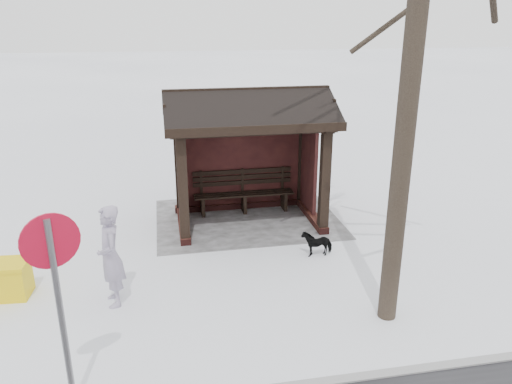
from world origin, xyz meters
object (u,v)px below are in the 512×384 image
Objects in this scene: bus_shelter at (247,129)px; road_sign at (55,274)px; grit_bin at (4,279)px; dog at (317,243)px; pedestrian at (110,256)px.

road_sign is at bearing 60.21° from bus_shelter.
grit_bin is at bearing 29.25° from bus_shelter.
road_sign is at bearing 121.89° from grit_bin.
dog is 5.59m from road_sign.
pedestrian is at bearing 167.08° from grit_bin.
road_sign reaches higher than pedestrian.
road_sign is (-1.51, 2.84, 1.49)m from grit_bin.
road_sign is at bearing -21.03° from pedestrian.
pedestrian is at bearing -121.10° from road_sign.
grit_bin is 3.55m from road_sign.
bus_shelter is 6.05× the size of dog.
grit_bin is 0.34× the size of road_sign.
pedestrian is 0.68× the size of road_sign.
grit_bin is (5.68, 0.54, 0.07)m from dog.
grit_bin is at bearing -119.85° from pedestrian.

